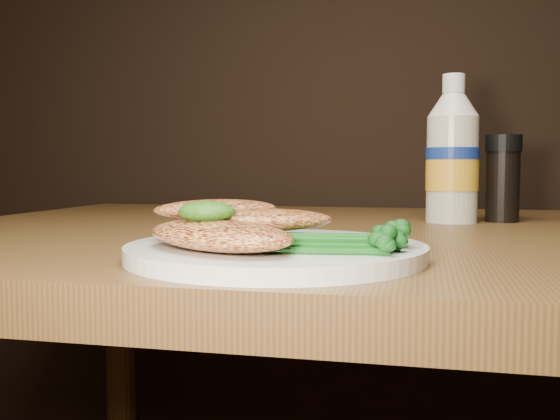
# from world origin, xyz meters

# --- Properties ---
(plate) EXTENTS (0.25, 0.25, 0.01)m
(plate) POSITION_xyz_m (-0.09, 0.78, 0.76)
(plate) COLOR white
(plate) RESTS_ON dining_table
(chicken_front) EXTENTS (0.16, 0.14, 0.02)m
(chicken_front) POSITION_xyz_m (-0.12, 0.74, 0.77)
(chicken_front) COLOR #E48D48
(chicken_front) RESTS_ON plate
(chicken_mid) EXTENTS (0.14, 0.10, 0.02)m
(chicken_mid) POSITION_xyz_m (-0.10, 0.79, 0.78)
(chicken_mid) COLOR #E48D48
(chicken_mid) RESTS_ON plate
(chicken_back) EXTENTS (0.12, 0.11, 0.02)m
(chicken_back) POSITION_xyz_m (-0.15, 0.81, 0.79)
(chicken_back) COLOR #E48D48
(chicken_back) RESTS_ON plate
(pesto_front) EXTENTS (0.05, 0.05, 0.02)m
(pesto_front) POSITION_xyz_m (-0.13, 0.74, 0.79)
(pesto_front) COLOR #0C3708
(pesto_front) RESTS_ON chicken_front
(broccolini_bundle) EXTENTS (0.13, 0.11, 0.02)m
(broccolini_bundle) POSITION_xyz_m (-0.03, 0.76, 0.77)
(broccolini_bundle) COLOR #125414
(broccolini_bundle) RESTS_ON plate
(mayo_bottle) EXTENTS (0.09, 0.09, 0.20)m
(mayo_bottle) POSITION_xyz_m (0.07, 1.17, 0.85)
(mayo_bottle) COLOR beige
(mayo_bottle) RESTS_ON dining_table
(pepper_grinder) EXTENTS (0.06, 0.06, 0.12)m
(pepper_grinder) POSITION_xyz_m (0.13, 1.19, 0.81)
(pepper_grinder) COLOR black
(pepper_grinder) RESTS_ON dining_table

